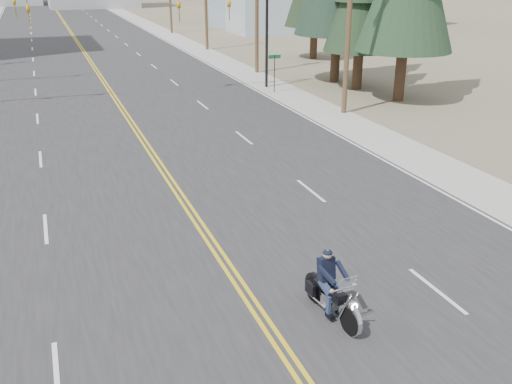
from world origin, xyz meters
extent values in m
cube|color=#303033|center=(0.00, 70.00, 0.01)|extent=(20.00, 200.00, 0.01)
cube|color=#A5A5A0|center=(11.50, 70.00, 0.01)|extent=(3.00, 200.00, 0.01)
imported|color=#BF8C0C|center=(-4.70, 32.00, 6.05)|extent=(0.21, 0.26, 1.30)
cylinder|color=black|center=(11.00, 32.00, 3.50)|extent=(0.20, 0.20, 7.00)
imported|color=#BF8C0C|center=(8.20, 32.00, 6.05)|extent=(0.21, 0.26, 1.30)
imported|color=#BF8C0C|center=(4.70, 32.00, 6.05)|extent=(0.21, 0.26, 1.30)
imported|color=#BF8C0C|center=(-5.60, 40.00, 6.05)|extent=(0.21, 0.26, 1.30)
cylinder|color=black|center=(10.80, 30.00, 1.30)|extent=(0.06, 0.06, 2.60)
cube|color=#0C5926|center=(10.80, 30.00, 2.50)|extent=(0.90, 0.03, 0.25)
cylinder|color=brown|center=(12.50, 23.00, 5.75)|extent=(0.30, 0.30, 11.50)
cylinder|color=brown|center=(12.50, 38.00, 5.50)|extent=(0.30, 0.30, 11.00)
cylinder|color=#382619|center=(17.56, 24.78, 1.62)|extent=(0.63, 0.63, 3.25)
cylinder|color=#382619|center=(16.90, 29.11, 1.36)|extent=(0.60, 0.60, 2.72)
cylinder|color=#382619|center=(16.74, 32.23, 1.78)|extent=(0.62, 0.62, 3.56)
cylinder|color=#382619|center=(20.35, 43.40, 1.51)|extent=(0.71, 0.71, 3.02)
camera|label=1|loc=(-4.46, -6.97, 8.38)|focal=40.00mm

